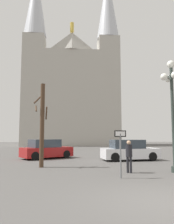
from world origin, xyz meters
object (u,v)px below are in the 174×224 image
object	(u,v)px
bare_tree	(42,124)
parked_car_near_red	(46,150)
cathedral	(71,90)
one_way_arrow_sign	(120,148)
street_lamp	(172,95)
parked_car_far_white	(129,151)
pedestrian_walking	(129,153)

from	to	relation	value
bare_tree	parked_car_near_red	bearing A→B (deg)	92.84
cathedral	parked_car_near_red	distance (m)	27.03
one_way_arrow_sign	bare_tree	bearing A→B (deg)	136.23
street_lamp	cathedral	bearing A→B (deg)	98.82
cathedral	one_way_arrow_sign	xyz separation A→B (m)	(2.01, -33.82, -9.45)
one_way_arrow_sign	parked_car_far_white	xyz separation A→B (m)	(2.20, 6.93, -0.60)
one_way_arrow_sign	parked_car_near_red	world-z (taller)	one_way_arrow_sign
one_way_arrow_sign	parked_car_near_red	distance (m)	9.75
bare_tree	parked_car_near_red	xyz separation A→B (m)	(-0.25, 5.13, -1.82)
cathedral	pedestrian_walking	bearing A→B (deg)	-85.18
cathedral	one_way_arrow_sign	bearing A→B (deg)	-86.60
pedestrian_walking	one_way_arrow_sign	bearing A→B (deg)	-118.23
parked_car_far_white	one_way_arrow_sign	bearing A→B (deg)	-107.60
parked_car_far_white	pedestrian_walking	size ratio (longest dim) A/B	2.72
street_lamp	bare_tree	distance (m)	7.42
cathedral	pedestrian_walking	distance (m)	34.03
cathedral	one_way_arrow_sign	size ratio (longest dim) A/B	16.89
cathedral	one_way_arrow_sign	world-z (taller)	cathedral
parked_car_near_red	bare_tree	bearing A→B (deg)	-87.16
parked_car_near_red	parked_car_far_white	bearing A→B (deg)	-16.67
street_lamp	pedestrian_walking	xyz separation A→B (m)	(-2.31, 0.05, -2.94)
parked_car_near_red	street_lamp	bearing A→B (deg)	-46.42
street_lamp	pedestrian_walking	bearing A→B (deg)	178.83
one_way_arrow_sign	pedestrian_walking	bearing A→B (deg)	61.77
one_way_arrow_sign	bare_tree	distance (m)	5.48
one_way_arrow_sign	street_lamp	distance (m)	4.20
cathedral	parked_car_near_red	bearing A→B (deg)	-94.81
cathedral	street_lamp	xyz separation A→B (m)	(5.04, -32.51, -6.87)
street_lamp	parked_car_far_white	bearing A→B (deg)	98.47
street_lamp	pedestrian_walking	size ratio (longest dim) A/B	3.62
street_lamp	bare_tree	world-z (taller)	street_lamp
cathedral	parked_car_far_white	world-z (taller)	cathedral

